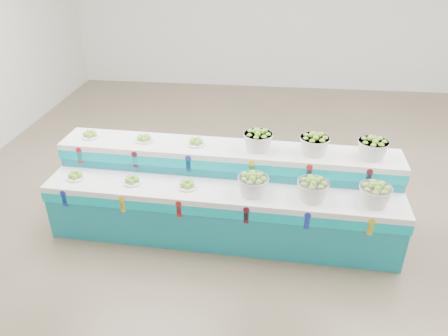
# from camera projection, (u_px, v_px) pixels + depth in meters

# --- Properties ---
(ground) EXTENTS (10.00, 10.00, 0.00)m
(ground) POSITION_uv_depth(u_px,v_px,m) (294.00, 202.00, 5.97)
(ground) COLOR brown
(ground) RESTS_ON ground
(display_stand) EXTENTS (4.19, 1.24, 1.02)m
(display_stand) POSITION_uv_depth(u_px,v_px,m) (224.00, 194.00, 5.21)
(display_stand) COLOR teal
(display_stand) RESTS_ON ground
(plate_lower_left) EXTENTS (0.23, 0.23, 0.09)m
(plate_lower_left) POSITION_uv_depth(u_px,v_px,m) (75.00, 175.00, 5.10)
(plate_lower_left) COLOR white
(plate_lower_left) RESTS_ON display_stand
(plate_lower_mid) EXTENTS (0.23, 0.23, 0.09)m
(plate_lower_mid) POSITION_uv_depth(u_px,v_px,m) (132.00, 180.00, 5.01)
(plate_lower_mid) COLOR white
(plate_lower_mid) RESTS_ON display_stand
(plate_lower_right) EXTENTS (0.23, 0.23, 0.09)m
(plate_lower_right) POSITION_uv_depth(u_px,v_px,m) (187.00, 184.00, 4.92)
(plate_lower_right) COLOR white
(plate_lower_right) RESTS_ON display_stand
(basket_lower_left) EXTENTS (0.36, 0.36, 0.24)m
(basket_lower_left) POSITION_uv_depth(u_px,v_px,m) (253.00, 184.00, 4.78)
(basket_lower_left) COLOR silver
(basket_lower_left) RESTS_ON display_stand
(basket_lower_mid) EXTENTS (0.36, 0.36, 0.24)m
(basket_lower_mid) POSITION_uv_depth(u_px,v_px,m) (313.00, 189.00, 4.69)
(basket_lower_mid) COLOR silver
(basket_lower_mid) RESTS_ON display_stand
(basket_lower_right) EXTENTS (0.36, 0.36, 0.24)m
(basket_lower_right) POSITION_uv_depth(u_px,v_px,m) (375.00, 194.00, 4.60)
(basket_lower_right) COLOR silver
(basket_lower_right) RESTS_ON display_stand
(plate_upper_left) EXTENTS (0.23, 0.23, 0.09)m
(plate_upper_left) POSITION_uv_depth(u_px,v_px,m) (90.00, 134.00, 5.40)
(plate_upper_left) COLOR white
(plate_upper_left) RESTS_ON display_stand
(plate_upper_mid) EXTENTS (0.23, 0.23, 0.09)m
(plate_upper_mid) POSITION_uv_depth(u_px,v_px,m) (144.00, 138.00, 5.30)
(plate_upper_mid) COLOR white
(plate_upper_mid) RESTS_ON display_stand
(plate_upper_right) EXTENTS (0.23, 0.23, 0.09)m
(plate_upper_right) POSITION_uv_depth(u_px,v_px,m) (196.00, 141.00, 5.21)
(plate_upper_right) COLOR white
(plate_upper_right) RESTS_ON display_stand
(basket_upper_left) EXTENTS (0.36, 0.36, 0.24)m
(basket_upper_left) POSITION_uv_depth(u_px,v_px,m) (258.00, 140.00, 5.07)
(basket_upper_left) COLOR silver
(basket_upper_left) RESTS_ON display_stand
(basket_upper_mid) EXTENTS (0.36, 0.36, 0.24)m
(basket_upper_mid) POSITION_uv_depth(u_px,v_px,m) (314.00, 144.00, 4.99)
(basket_upper_mid) COLOR silver
(basket_upper_mid) RESTS_ON display_stand
(basket_upper_right) EXTENTS (0.36, 0.36, 0.24)m
(basket_upper_right) POSITION_uv_depth(u_px,v_px,m) (373.00, 147.00, 4.90)
(basket_upper_right) COLOR silver
(basket_upper_right) RESTS_ON display_stand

